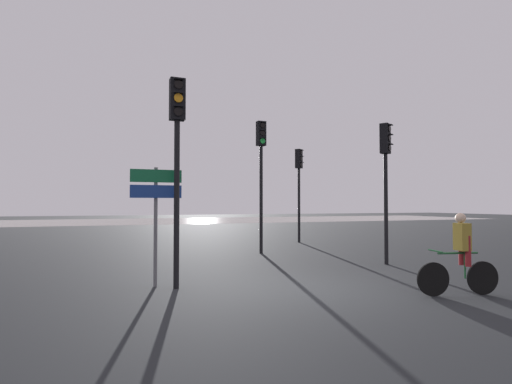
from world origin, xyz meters
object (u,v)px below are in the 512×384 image
(traffic_light_far_right, at_px, (299,177))
(traffic_light_near_right, at_px, (386,166))
(cyclist, at_px, (461,254))
(traffic_light_near_left, at_px, (177,142))
(traffic_light_center, at_px, (261,162))
(direction_sign_post, at_px, (156,204))

(traffic_light_far_right, height_order, traffic_light_near_right, traffic_light_far_right)
(traffic_light_far_right, relative_size, cyclist, 2.62)
(traffic_light_near_left, xyz_separation_m, traffic_light_far_right, (6.99, 8.36, -0.07))
(traffic_light_center, bearing_deg, traffic_light_far_right, -137.99)
(traffic_light_far_right, bearing_deg, traffic_light_near_right, 50.68)
(traffic_light_center, relative_size, cyclist, 2.89)
(direction_sign_post, bearing_deg, traffic_light_near_right, -172.65)
(traffic_light_near_right, distance_m, traffic_light_center, 4.57)
(traffic_light_near_left, height_order, cyclist, traffic_light_near_left)
(traffic_light_center, height_order, cyclist, traffic_light_center)
(traffic_light_near_right, bearing_deg, cyclist, 38.28)
(traffic_light_far_right, xyz_separation_m, traffic_light_center, (-3.16, -3.32, 0.29))
(traffic_light_far_right, relative_size, traffic_light_near_right, 1.04)
(traffic_light_near_left, height_order, traffic_light_near_right, traffic_light_near_left)
(traffic_light_near_left, relative_size, traffic_light_near_right, 1.07)
(direction_sign_post, distance_m, cyclist, 6.36)
(traffic_light_near_left, xyz_separation_m, direction_sign_post, (-0.40, 0.32, -1.33))
(traffic_light_far_right, distance_m, traffic_light_near_right, 7.09)
(traffic_light_center, height_order, direction_sign_post, traffic_light_center)
(traffic_light_near_left, xyz_separation_m, traffic_light_near_right, (6.42, 1.30, -0.19))
(direction_sign_post, height_order, cyclist, direction_sign_post)
(traffic_light_far_right, height_order, cyclist, traffic_light_far_right)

